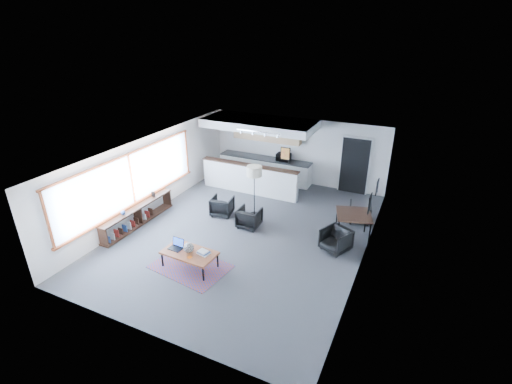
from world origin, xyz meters
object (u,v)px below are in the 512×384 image
at_px(armchair_right, 249,217).
at_px(armchair_left, 222,205).
at_px(ceramic_pot, 189,248).
at_px(dining_chair_far, 360,213).
at_px(laptop, 177,245).
at_px(dining_table, 354,216).
at_px(book_stack, 204,252).
at_px(microwave, 283,156).
at_px(floor_lamp, 254,173).
at_px(coffee_table, 189,253).
at_px(dining_chair_near, 336,241).

bearing_deg(armchair_right, armchair_left, -18.05).
relative_size(ceramic_pot, dining_chair_far, 0.45).
xyz_separation_m(laptop, dining_table, (3.94, 3.20, 0.22)).
relative_size(book_stack, armchair_right, 0.49).
distance_m(ceramic_pot, microwave, 6.37).
height_order(floor_lamp, dining_chair_far, floor_lamp).
height_order(coffee_table, dining_table, dining_table).
bearing_deg(ceramic_pot, dining_chair_far, 51.29).
relative_size(laptop, dining_chair_far, 0.63).
relative_size(dining_table, dining_chair_far, 2.06).
height_order(armchair_right, dining_chair_far, armchair_right).
bearing_deg(laptop, dining_chair_far, 51.57).
height_order(armchair_right, floor_lamp, floor_lamp).
bearing_deg(armchair_right, laptop, 69.63).
distance_m(dining_table, microwave, 4.63).
distance_m(laptop, dining_chair_far, 5.88).
bearing_deg(floor_lamp, armchair_left, -155.59).
xyz_separation_m(armchair_right, dining_chair_near, (2.79, -0.17, -0.04)).
xyz_separation_m(armchair_left, dining_chair_near, (3.96, -0.52, -0.04)).
height_order(armchair_left, dining_chair_near, armchair_left).
bearing_deg(dining_table, laptop, -140.91).
bearing_deg(dining_table, microwave, 137.69).
bearing_deg(armchair_right, microwave, -86.17).
height_order(laptop, armchair_left, laptop).
bearing_deg(coffee_table, dining_chair_near, 39.15).
xyz_separation_m(book_stack, dining_chair_near, (2.87, 2.32, -0.20)).
height_order(laptop, armchair_right, laptop).
bearing_deg(floor_lamp, microwave, 92.86).
distance_m(book_stack, floor_lamp, 3.43).
bearing_deg(book_stack, floor_lamp, 92.04).
xyz_separation_m(ceramic_pot, dining_chair_far, (3.53, 4.41, -0.30)).
height_order(ceramic_pot, book_stack, ceramic_pot).
relative_size(coffee_table, armchair_left, 2.08).
relative_size(coffee_table, ceramic_pot, 5.41).
bearing_deg(ceramic_pot, book_stack, 13.78).
bearing_deg(dining_chair_near, microwave, 153.28).
bearing_deg(ceramic_pot, floor_lamp, 85.42).
height_order(book_stack, armchair_right, armchair_right).
bearing_deg(book_stack, laptop, -176.30).
bearing_deg(floor_lamp, dining_chair_near, -17.82).
relative_size(dining_chair_near, dining_chair_far, 1.04).
height_order(book_stack, microwave, microwave).
relative_size(dining_table, dining_chair_near, 1.97).
bearing_deg(armchair_right, coffee_table, 78.38).
xyz_separation_m(book_stack, armchair_left, (-1.09, 2.84, -0.16)).
xyz_separation_m(laptop, dining_chair_near, (3.66, 2.37, -0.23)).
relative_size(armchair_left, floor_lamp, 0.40).
height_order(book_stack, floor_lamp, floor_lamp).
distance_m(coffee_table, dining_chair_near, 4.05).
height_order(ceramic_pot, armchair_left, ceramic_pot).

